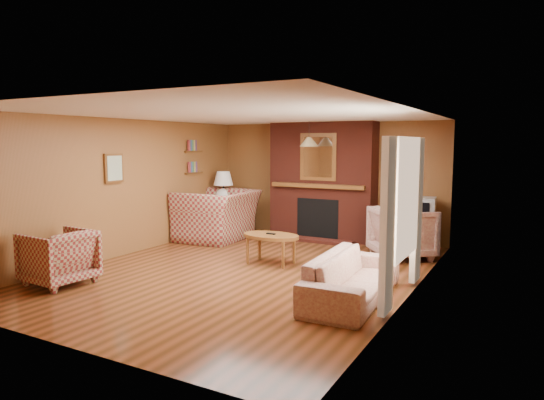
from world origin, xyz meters
The scene contains 20 objects.
floor centered at (0.00, 0.00, 0.00)m, with size 6.50×6.50×0.00m, color #47260F.
ceiling centered at (0.00, 0.00, 2.40)m, with size 6.50×6.50×0.00m, color white.
wall_back centered at (0.00, 3.25, 1.20)m, with size 6.50×6.50×0.00m, color brown.
wall_front centered at (0.00, -3.25, 1.20)m, with size 6.50×6.50×0.00m, color brown.
wall_left centered at (-2.50, 0.00, 1.20)m, with size 6.50×6.50×0.00m, color brown.
wall_right centered at (2.50, 0.00, 1.20)m, with size 6.50×6.50×0.00m, color brown.
fireplace centered at (0.00, 2.98, 1.18)m, with size 2.20×0.82×2.40m.
window_right centered at (2.45, -0.20, 1.13)m, with size 0.10×1.85×2.00m.
bookshelf centered at (-2.44, 1.90, 1.67)m, with size 0.09×0.55×0.71m.
botanical_print centered at (-2.47, -0.30, 1.55)m, with size 0.05×0.40×0.50m.
pendant_light centered at (0.00, 2.30, 2.00)m, with size 0.36×0.36×0.48m.
plaid_loveseat centered at (-1.85, 1.86, 0.50)m, with size 1.55×1.35×1.01m, color maroon.
plaid_armchair centered at (-1.95, -1.86, 0.38)m, with size 0.82×0.84×0.77m, color maroon.
floral_sofa centered at (1.90, -0.54, 0.29)m, with size 1.98×0.77×0.58m, color #B9AE8F.
floral_armchair centered at (1.89, 2.04, 0.44)m, with size 0.95×0.97×0.89m, color #B9AE8F.
coffee_table centered at (0.11, 0.58, 0.43)m, with size 0.98×0.61×0.51m.
side_table centered at (-2.10, 2.45, 0.33)m, with size 0.49×0.49×0.66m, color brown.
table_lamp centered at (-2.10, 2.45, 1.05)m, with size 0.43×0.43×0.71m.
tv_stand centered at (2.05, 2.80, 0.27)m, with size 0.49×0.45×0.54m, color black.
crt_tv centered at (2.05, 2.79, 0.76)m, with size 0.54×0.54×0.45m.
Camera 1 is at (3.87, -6.25, 1.97)m, focal length 32.00 mm.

